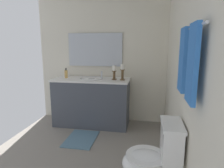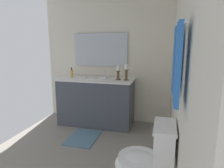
{
  "view_description": "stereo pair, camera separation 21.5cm",
  "coord_description": "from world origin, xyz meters",
  "views": [
    {
      "loc": [
        2.11,
        0.85,
        1.43
      ],
      "look_at": [
        -0.4,
        0.4,
        0.93
      ],
      "focal_mm": 31.55,
      "sensor_mm": 36.0,
      "label": 1
    },
    {
      "loc": [
        2.06,
        1.06,
        1.43
      ],
      "look_at": [
        -0.4,
        0.4,
        0.93
      ],
      "focal_mm": 31.55,
      "sensor_mm": 36.0,
      "label": 2
    }
  ],
  "objects": [
    {
      "name": "floor",
      "position": [
        0.0,
        0.0,
        -0.01
      ],
      "size": [
        3.08,
        2.43,
        0.02
      ],
      "primitive_type": "cube",
      "color": "gray",
      "rests_on": "ground"
    },
    {
      "name": "wall_back",
      "position": [
        0.0,
        1.22,
        1.23
      ],
      "size": [
        3.08,
        0.04,
        2.45
      ],
      "primitive_type": "cube",
      "color": "silver",
      "rests_on": "ground"
    },
    {
      "name": "wall_left",
      "position": [
        -1.54,
        0.0,
        1.23
      ],
      "size": [
        0.04,
        2.43,
        2.45
      ],
      "primitive_type": "cube",
      "color": "silver",
      "rests_on": "ground"
    },
    {
      "name": "vanity_cabinet",
      "position": [
        -1.22,
        -0.12,
        0.43
      ],
      "size": [
        0.58,
        1.36,
        0.85
      ],
      "color": "#474C56",
      "rests_on": "ground"
    },
    {
      "name": "sink_basin",
      "position": [
        -1.22,
        -0.12,
        0.81
      ],
      "size": [
        0.4,
        0.4,
        0.24
      ],
      "color": "white",
      "rests_on": "vanity_cabinet"
    },
    {
      "name": "mirror",
      "position": [
        -1.5,
        -0.12,
        1.35
      ],
      "size": [
        0.02,
        1.02,
        0.61
      ],
      "primitive_type": "cube",
      "color": "silver"
    },
    {
      "name": "candle_holder_tall",
      "position": [
        -1.18,
        0.44,
        0.99
      ],
      "size": [
        0.09,
        0.09,
        0.27
      ],
      "color": "brown",
      "rests_on": "vanity_cabinet"
    },
    {
      "name": "candle_holder_short",
      "position": [
        -1.21,
        0.29,
        0.98
      ],
      "size": [
        0.09,
        0.09,
        0.24
      ],
      "color": "brown",
      "rests_on": "vanity_cabinet"
    },
    {
      "name": "soap_bottle",
      "position": [
        -1.24,
        -0.6,
        0.92
      ],
      "size": [
        0.06,
        0.06,
        0.18
      ],
      "color": "#E5B259",
      "rests_on": "vanity_cabinet"
    },
    {
      "name": "toilet",
      "position": [
        0.38,
        0.93,
        0.37
      ],
      "size": [
        0.39,
        0.54,
        0.75
      ],
      "color": "white",
      "rests_on": "ground"
    },
    {
      "name": "towel_bar",
      "position": [
        0.56,
        1.16,
        1.55
      ],
      "size": [
        0.75,
        0.02,
        0.02
      ],
      "primitive_type": "cylinder",
      "rotation": [
        0.0,
        1.57,
        0.0
      ],
      "color": "silver"
    },
    {
      "name": "towel_near_vanity",
      "position": [
        0.37,
        1.14,
        1.31
      ],
      "size": [
        0.22,
        0.03,
        0.53
      ],
      "primitive_type": "cube",
      "color": "blue",
      "rests_on": "towel_bar"
    },
    {
      "name": "towel_center",
      "position": [
        0.75,
        1.14,
        1.31
      ],
      "size": [
        0.22,
        0.03,
        0.53
      ],
      "primitive_type": "cube",
      "color": "blue",
      "rests_on": "towel_bar"
    },
    {
      "name": "bath_mat",
      "position": [
        -0.59,
        -0.12,
        0.01
      ],
      "size": [
        0.6,
        0.44,
        0.02
      ],
      "primitive_type": "cube",
      "color": "slate",
      "rests_on": "ground"
    }
  ]
}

